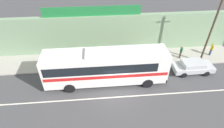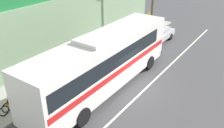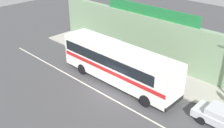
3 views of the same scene
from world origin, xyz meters
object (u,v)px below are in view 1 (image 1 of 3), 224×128
(pedestrian_far_left, at_px, (212,48))
(motorcycle_black, at_px, (63,63))
(motorcycle_green, at_px, (49,65))
(intercity_bus, at_px, (105,66))
(pedestrian_far_right, at_px, (134,51))
(pedestrian_by_curb, at_px, (181,51))
(utility_pole, at_px, (212,29))
(parked_car, at_px, (193,66))

(pedestrian_far_left, bearing_deg, motorcycle_black, -177.87)
(motorcycle_green, bearing_deg, intercity_bus, -23.40)
(intercity_bus, bearing_deg, pedestrian_far_right, 45.38)
(motorcycle_green, height_order, pedestrian_by_curb, pedestrian_by_curb)
(utility_pole, xyz_separation_m, motorcycle_green, (-17.62, 0.34, -3.76))
(pedestrian_far_left, bearing_deg, utility_pole, -147.05)
(pedestrian_far_right, bearing_deg, utility_pole, -10.30)
(intercity_bus, xyz_separation_m, pedestrian_far_right, (3.70, 3.74, -0.93))
(motorcycle_green, distance_m, pedestrian_far_left, 19.44)
(pedestrian_by_curb, distance_m, pedestrian_far_right, 5.60)
(intercity_bus, distance_m, pedestrian_far_left, 13.71)
(motorcycle_black, xyz_separation_m, pedestrian_far_right, (8.37, 0.91, 0.57))
(parked_car, bearing_deg, pedestrian_by_curb, 98.22)
(pedestrian_by_curb, bearing_deg, pedestrian_far_left, 3.46)
(pedestrian_far_left, bearing_deg, pedestrian_by_curb, -176.54)
(parked_car, xyz_separation_m, utility_pole, (1.79, 1.62, 3.59))
(intercity_bus, relative_size, pedestrian_far_left, 7.31)
(utility_pole, distance_m, pedestrian_far_left, 3.88)
(parked_car, xyz_separation_m, pedestrian_far_left, (3.58, 2.78, 0.36))
(intercity_bus, bearing_deg, pedestrian_by_curb, 19.38)
(utility_pole, height_order, pedestrian_far_left, utility_pole)
(parked_car, bearing_deg, intercity_bus, -175.72)
(intercity_bus, relative_size, parked_car, 2.77)
(parked_car, distance_m, pedestrian_far_right, 6.68)
(utility_pole, bearing_deg, motorcycle_black, 178.24)
(motorcycle_green, xyz_separation_m, pedestrian_far_left, (19.41, 0.82, 0.53))
(parked_car, bearing_deg, motorcycle_green, 172.95)
(pedestrian_far_right, bearing_deg, motorcycle_green, -173.86)
(motorcycle_black, relative_size, pedestrian_far_right, 1.08)
(parked_car, xyz_separation_m, pedestrian_by_curb, (-0.37, 2.54, 0.38))
(intercity_bus, relative_size, utility_pole, 1.48)
(motorcycle_green, xyz_separation_m, pedestrian_far_right, (9.89, 1.06, 0.57))
(intercity_bus, xyz_separation_m, pedestrian_by_curb, (9.27, 3.26, -0.95))
(intercity_bus, xyz_separation_m, utility_pole, (11.43, 2.34, 2.26))
(pedestrian_by_curb, bearing_deg, motorcycle_black, -178.24)
(motorcycle_green, bearing_deg, pedestrian_far_right, 6.14)
(intercity_bus, height_order, pedestrian_far_right, intercity_bus)
(intercity_bus, relative_size, motorcycle_green, 6.37)
(pedestrian_by_curb, bearing_deg, intercity_bus, -160.62)
(parked_car, xyz_separation_m, motorcycle_black, (-14.31, 2.11, -0.17))
(motorcycle_green, distance_m, pedestrian_by_curb, 15.49)
(pedestrian_far_left, bearing_deg, parked_car, -142.18)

